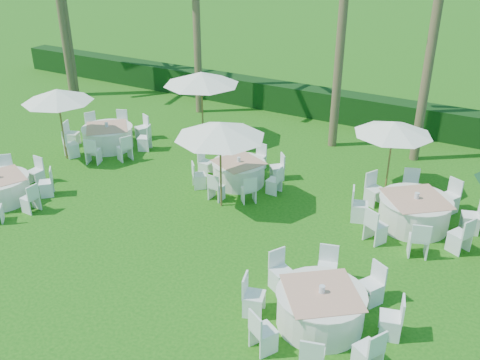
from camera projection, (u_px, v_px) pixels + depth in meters
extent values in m
plane|color=#15560E|center=(139.00, 246.00, 14.27)|extent=(120.00, 120.00, 0.00)
cube|color=black|center=(313.00, 102.00, 23.36)|extent=(34.00, 1.00, 1.20)
cylinder|color=white|center=(1.00, 190.00, 16.41)|extent=(1.71, 1.71, 0.74)
cube|color=white|center=(46.00, 183.00, 16.68)|extent=(0.59, 0.59, 0.89)
cube|color=white|center=(35.00, 171.00, 17.41)|extent=(0.43, 0.43, 0.89)
cube|color=white|center=(6.00, 169.00, 17.54)|extent=(0.59, 0.59, 0.89)
cube|color=white|center=(30.00, 198.00, 15.77)|extent=(0.43, 0.43, 0.89)
cylinder|color=white|center=(320.00, 309.00, 11.39)|extent=(1.86, 1.86, 0.81)
cylinder|color=white|center=(322.00, 294.00, 11.21)|extent=(1.93, 1.93, 0.03)
cube|color=tan|center=(322.00, 293.00, 11.19)|extent=(2.10, 2.10, 0.01)
cylinder|color=silver|center=(322.00, 289.00, 11.16)|extent=(0.13, 0.13, 0.17)
cube|color=white|center=(391.00, 317.00, 11.04)|extent=(0.56, 0.56, 0.97)
cube|color=white|center=(371.00, 284.00, 12.02)|extent=(0.62, 0.62, 0.97)
cube|color=white|center=(327.00, 267.00, 12.61)|extent=(0.56, 0.56, 0.97)
cube|color=white|center=(281.00, 271.00, 12.47)|extent=(0.62, 0.62, 0.97)
cube|color=white|center=(254.00, 296.00, 11.67)|extent=(0.56, 0.56, 0.97)
cube|color=white|center=(264.00, 331.00, 10.68)|extent=(0.62, 0.62, 0.97)
cube|color=white|center=(312.00, 355.00, 10.09)|extent=(0.56, 0.56, 0.97)
cube|color=white|center=(368.00, 349.00, 10.24)|extent=(0.62, 0.62, 0.97)
cylinder|color=white|center=(108.00, 138.00, 20.16)|extent=(1.83, 1.83, 0.79)
cylinder|color=white|center=(107.00, 128.00, 19.98)|extent=(1.90, 1.90, 0.03)
cube|color=tan|center=(107.00, 127.00, 19.97)|extent=(2.09, 2.09, 0.01)
cylinder|color=silver|center=(106.00, 125.00, 19.93)|extent=(0.13, 0.13, 0.17)
cube|color=white|center=(144.00, 138.00, 19.94)|extent=(0.57, 0.57, 0.95)
cube|color=white|center=(142.00, 128.00, 20.89)|extent=(0.59, 0.59, 0.95)
cube|color=white|center=(121.00, 123.00, 21.39)|extent=(0.57, 0.57, 0.95)
cube|color=white|center=(93.00, 125.00, 21.16)|extent=(0.59, 0.59, 0.95)
cube|color=white|center=(72.00, 134.00, 20.32)|extent=(0.57, 0.57, 0.95)
cube|color=white|center=(71.00, 144.00, 19.37)|extent=(0.59, 0.59, 0.95)
cube|color=white|center=(93.00, 151.00, 18.86)|extent=(0.57, 0.57, 0.95)
cube|color=white|center=(124.00, 148.00, 19.10)|extent=(0.59, 0.59, 0.95)
cylinder|color=white|center=(239.00, 173.00, 17.48)|extent=(1.68, 1.68, 0.73)
cylinder|color=white|center=(239.00, 163.00, 17.31)|extent=(1.75, 1.75, 0.03)
cube|color=tan|center=(239.00, 162.00, 17.30)|extent=(1.80, 1.80, 0.01)
cylinder|color=silver|center=(239.00, 160.00, 17.26)|extent=(0.12, 0.12, 0.16)
cube|color=white|center=(277.00, 167.00, 17.72)|extent=(0.58, 0.58, 0.87)
cube|color=white|center=(259.00, 157.00, 18.45)|extent=(0.42, 0.42, 0.87)
cube|color=white|center=(230.00, 155.00, 18.59)|extent=(0.58, 0.58, 0.87)
cube|color=white|center=(206.00, 162.00, 18.06)|extent=(0.42, 0.42, 0.87)
cube|color=white|center=(199.00, 175.00, 17.17)|extent=(0.58, 0.58, 0.87)
cube|color=white|center=(216.00, 187.00, 16.45)|extent=(0.42, 0.42, 0.87)
cube|color=white|center=(249.00, 189.00, 16.30)|extent=(0.58, 0.58, 0.87)
cube|color=white|center=(274.00, 180.00, 16.83)|extent=(0.42, 0.42, 0.87)
cylinder|color=white|center=(414.00, 213.00, 15.04)|extent=(1.93, 1.93, 0.84)
cylinder|color=white|center=(416.00, 199.00, 14.85)|extent=(2.01, 2.01, 0.03)
cube|color=tan|center=(416.00, 198.00, 14.84)|extent=(2.20, 2.20, 0.01)
cylinder|color=silver|center=(417.00, 196.00, 14.80)|extent=(0.13, 0.13, 0.18)
cube|color=white|center=(471.00, 216.00, 14.72)|extent=(0.59, 0.59, 1.01)
cube|color=white|center=(449.00, 196.00, 15.74)|extent=(0.63, 0.63, 1.01)
cube|color=white|center=(411.00, 186.00, 16.33)|extent=(0.59, 0.59, 1.01)
cube|color=white|center=(375.00, 189.00, 16.14)|extent=(0.63, 0.63, 1.01)
cube|color=white|center=(360.00, 205.00, 15.29)|extent=(0.59, 0.59, 1.01)
cube|color=white|center=(376.00, 225.00, 14.27)|extent=(0.63, 0.63, 1.01)
cube|color=white|center=(419.00, 239.00, 13.68)|extent=(0.59, 0.59, 1.01)
cube|color=white|center=(460.00, 234.00, 13.87)|extent=(0.63, 0.63, 1.01)
cylinder|color=brown|center=(62.00, 126.00, 18.88)|extent=(0.06, 0.06, 2.49)
cone|color=white|center=(57.00, 95.00, 18.38)|extent=(2.45, 2.45, 0.45)
sphere|color=brown|center=(57.00, 91.00, 18.31)|extent=(0.10, 0.10, 0.10)
cylinder|color=brown|center=(221.00, 167.00, 15.70)|extent=(0.06, 0.06, 2.60)
cone|color=white|center=(220.00, 130.00, 15.18)|extent=(2.66, 2.66, 0.47)
sphere|color=brown|center=(220.00, 124.00, 15.11)|extent=(0.10, 0.10, 0.10)
cylinder|color=brown|center=(202.00, 108.00, 20.39)|extent=(0.06, 0.06, 2.63)
cone|color=white|center=(201.00, 78.00, 19.86)|extent=(2.87, 2.87, 0.47)
sphere|color=brown|center=(201.00, 74.00, 19.79)|extent=(0.11, 0.11, 0.11)
cylinder|color=brown|center=(389.00, 158.00, 16.66)|extent=(0.05, 0.05, 2.26)
cone|color=white|center=(394.00, 128.00, 16.21)|extent=(2.42, 2.42, 0.41)
sphere|color=brown|center=(394.00, 124.00, 16.15)|extent=(0.09, 0.09, 0.09)
cylinder|color=brown|center=(196.00, 19.00, 22.25)|extent=(0.32, 0.32, 8.10)
cylinder|color=brown|center=(344.00, 5.00, 18.24)|extent=(0.32, 0.32, 10.34)
cylinder|color=brown|center=(435.00, 26.00, 17.29)|extent=(0.32, 0.32, 9.40)
cylinder|color=brown|center=(66.00, 18.00, 24.76)|extent=(0.32, 0.32, 7.27)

